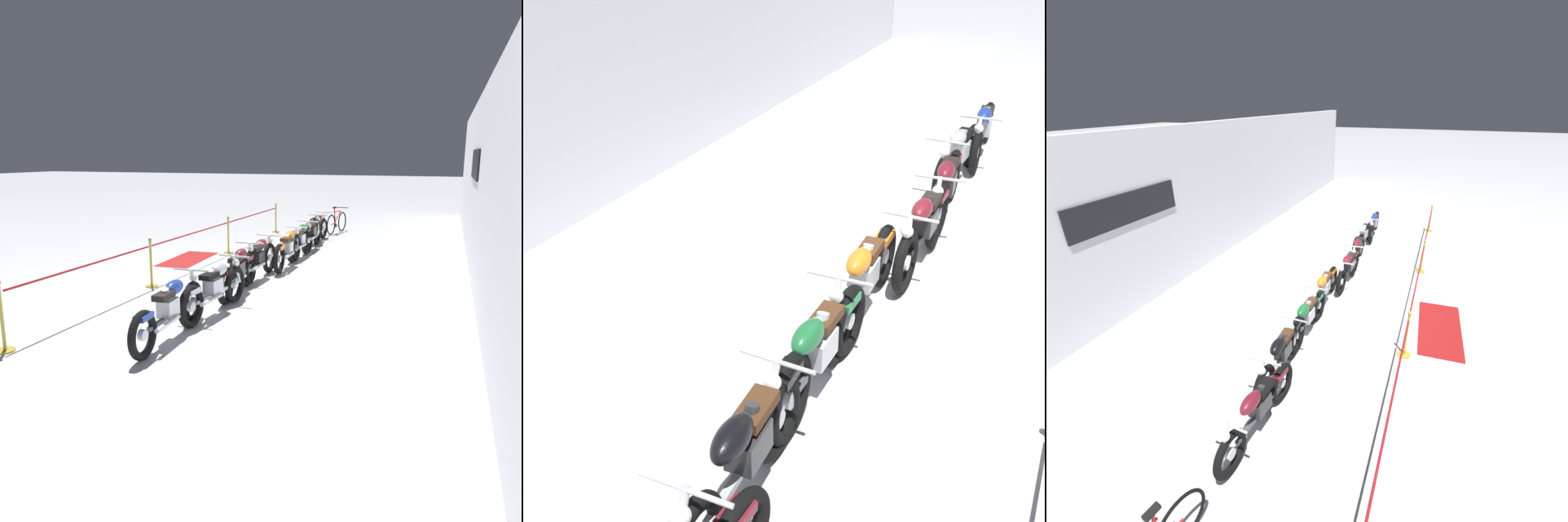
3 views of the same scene
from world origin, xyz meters
TOP-DOWN VIEW (x-y plane):
  - ground_plane at (0.00, 0.00)m, footprint 120.00×120.00m
  - back_wall at (-0.01, 5.12)m, footprint 28.00×0.29m
  - motorcycle_maroon_0 at (-4.66, 0.51)m, footprint 2.16×0.62m
  - motorcycle_black_1 at (-3.41, 0.68)m, footprint 2.34×0.62m
  - motorcycle_green_2 at (-2.11, 0.70)m, footprint 2.21×0.62m
  - motorcycle_orange_3 at (-0.77, 0.75)m, footprint 2.28×0.62m
  - motorcycle_maroon_4 at (0.68, 0.50)m, footprint 2.14×0.62m
  - motorcycle_maroon_5 at (1.96, 0.54)m, footprint 2.33×0.62m
  - motorcycle_silver_6 at (3.36, 0.67)m, footprint 2.30×0.62m
  - motorcycle_blue_7 at (4.71, 0.56)m, footprint 2.38×0.62m
  - bicycle at (-6.82, 0.71)m, footprint 1.71×0.51m
  - stanchion_far_left at (-1.62, -1.41)m, footprint 12.33×0.28m
  - stanchion_mid_left at (-1.98, -1.41)m, footprint 0.28×0.28m
  - stanchion_mid_right at (2.10, -1.41)m, footprint 0.28×0.28m
  - stanchion_far_right at (5.99, -1.41)m, footprint 0.28×0.28m
  - floor_banner at (-0.76, -2.08)m, footprint 2.24×1.07m

SIDE VIEW (x-z plane):
  - ground_plane at x=0.00m, z-range 0.00..0.00m
  - floor_banner at x=-0.76m, z-range 0.00..0.01m
  - stanchion_mid_left at x=-1.98m, z-range -0.17..0.88m
  - stanchion_mid_right at x=2.10m, z-range -0.17..0.88m
  - stanchion_far_right at x=5.99m, z-range -0.17..0.88m
  - bicycle at x=-6.82m, z-range -0.10..0.87m
  - motorcycle_maroon_0 at x=-4.66m, z-range -0.01..0.92m
  - motorcycle_silver_6 at x=3.36m, z-range -0.01..0.92m
  - motorcycle_green_2 at x=-2.11m, z-range -0.01..0.92m
  - motorcycle_blue_7 at x=4.71m, z-range -0.01..0.92m
  - motorcycle_maroon_5 at x=1.96m, z-range -0.01..0.93m
  - motorcycle_maroon_4 at x=0.68m, z-range -0.01..0.93m
  - motorcycle_orange_3 at x=-0.77m, z-range 0.00..0.93m
  - motorcycle_black_1 at x=-3.41m, z-range 0.00..0.97m
  - stanchion_far_left at x=-1.62m, z-range 0.23..1.28m
  - back_wall at x=-0.01m, z-range 0.00..4.20m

